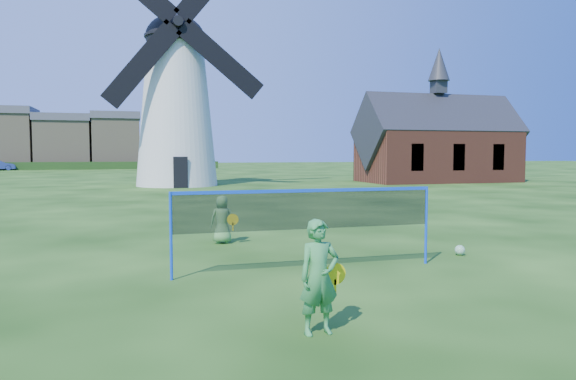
{
  "coord_description": "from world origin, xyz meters",
  "views": [
    {
      "loc": [
        -2.71,
        -9.44,
        2.22
      ],
      "look_at": [
        0.2,
        0.5,
        1.5
      ],
      "focal_mm": 33.44,
      "sensor_mm": 36.0,
      "label": 1
    }
  ],
  "objects_px": {
    "player_girl": "(319,277)",
    "play_ball": "(460,250)",
    "chapel": "(438,144)",
    "badminton_net": "(308,211)",
    "windmill": "(176,101)",
    "player_boy": "(222,219)"
  },
  "relations": [
    {
      "from": "player_girl",
      "to": "play_ball",
      "type": "height_order",
      "value": "player_girl"
    },
    {
      "from": "chapel",
      "to": "play_ball",
      "type": "distance_m",
      "value": 30.56
    },
    {
      "from": "badminton_net",
      "to": "play_ball",
      "type": "xyz_separation_m",
      "value": [
        3.67,
        0.56,
        -1.03
      ]
    },
    {
      "from": "chapel",
      "to": "badminton_net",
      "type": "bearing_deg",
      "value": -125.89
    },
    {
      "from": "play_ball",
      "to": "windmill",
      "type": "bearing_deg",
      "value": 98.2
    },
    {
      "from": "player_boy",
      "to": "player_girl",
      "type": "bearing_deg",
      "value": 100.03
    },
    {
      "from": "windmill",
      "to": "play_ball",
      "type": "relative_size",
      "value": 72.28
    },
    {
      "from": "windmill",
      "to": "play_ball",
      "type": "height_order",
      "value": "windmill"
    },
    {
      "from": "chapel",
      "to": "player_boy",
      "type": "xyz_separation_m",
      "value": [
        -20.32,
        -23.13,
        -2.25
      ]
    },
    {
      "from": "chapel",
      "to": "player_girl",
      "type": "bearing_deg",
      "value": -124.01
    },
    {
      "from": "windmill",
      "to": "play_ball",
      "type": "xyz_separation_m",
      "value": [
        3.85,
        -26.75,
        -5.55
      ]
    },
    {
      "from": "windmill",
      "to": "player_boy",
      "type": "relative_size",
      "value": 13.47
    },
    {
      "from": "badminton_net",
      "to": "play_ball",
      "type": "bearing_deg",
      "value": 8.65
    },
    {
      "from": "windmill",
      "to": "chapel",
      "type": "xyz_separation_m",
      "value": [
        19.48,
        -0.63,
        -2.82
      ]
    },
    {
      "from": "windmill",
      "to": "player_boy",
      "type": "distance_m",
      "value": 24.31
    },
    {
      "from": "windmill",
      "to": "player_boy",
      "type": "xyz_separation_m",
      "value": [
        -0.84,
        -23.76,
        -5.07
      ]
    },
    {
      "from": "player_girl",
      "to": "play_ball",
      "type": "relative_size",
      "value": 6.43
    },
    {
      "from": "chapel",
      "to": "play_ball",
      "type": "bearing_deg",
      "value": -120.9
    },
    {
      "from": "badminton_net",
      "to": "chapel",
      "type": "bearing_deg",
      "value": 54.11
    },
    {
      "from": "badminton_net",
      "to": "player_boy",
      "type": "bearing_deg",
      "value": 106.06
    },
    {
      "from": "player_girl",
      "to": "player_boy",
      "type": "bearing_deg",
      "value": 85.75
    },
    {
      "from": "chapel",
      "to": "player_boy",
      "type": "height_order",
      "value": "chapel"
    }
  ]
}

